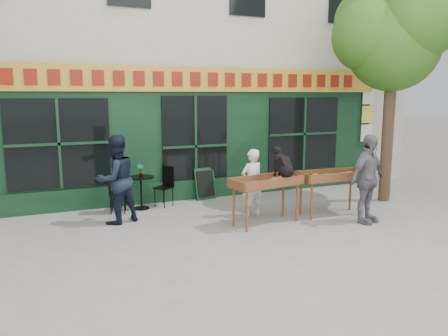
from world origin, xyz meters
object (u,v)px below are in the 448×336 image
at_px(man_right, 367,179).
at_px(woman, 252,183).
at_px(book_cart_right, 333,178).
at_px(bistro_table, 141,186).
at_px(book_cart_center, 266,185).
at_px(man_left, 116,179).
at_px(dog, 283,161).

bearing_deg(man_right, woman, 127.47).
relative_size(book_cart_right, bistro_table, 2.01).
distance_m(book_cart_center, man_left, 3.07).
xyz_separation_m(dog, man_left, (-3.14, 1.33, -0.38)).
height_order(book_cart_center, man_left, man_left).
bearing_deg(dog, book_cart_center, 161.77).
xyz_separation_m(dog, book_cart_right, (1.30, 0.07, -0.47)).
relative_size(dog, bistro_table, 0.79).
bearing_deg(man_right, dog, 139.77).
height_order(man_right, man_left, man_right).
xyz_separation_m(book_cart_center, man_right, (1.95, -0.73, 0.10)).
relative_size(book_cart_center, book_cart_right, 1.04).
bearing_deg(woman, man_left, -22.83).
bearing_deg(book_cart_center, woman, 79.90).
bearing_deg(book_cart_center, bistro_table, 123.71).
bearing_deg(bistro_table, dog, -42.41).
height_order(woman, book_cart_right, woman).
xyz_separation_m(book_cart_right, bistro_table, (-3.75, 2.16, -0.28)).
bearing_deg(man_left, woman, 145.72).
xyz_separation_m(dog, man_right, (1.60, -0.68, -0.37)).
relative_size(book_cart_right, man_right, 0.83).
xyz_separation_m(book_cart_center, man_left, (-2.79, 1.28, 0.09)).
xyz_separation_m(book_cart_right, man_left, (-4.45, 1.26, 0.09)).
bearing_deg(man_left, book_cart_right, 142.68).
bearing_deg(book_cart_right, book_cart_center, -176.55).
relative_size(dog, book_cart_right, 0.39).
xyz_separation_m(woman, man_right, (1.95, -1.38, 0.18)).
distance_m(woman, book_cart_right, 1.77).
distance_m(dog, book_cart_right, 1.39).
distance_m(book_cart_center, woman, 0.66).
bearing_deg(book_cart_center, man_left, 145.26).
relative_size(bistro_table, man_left, 0.42).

